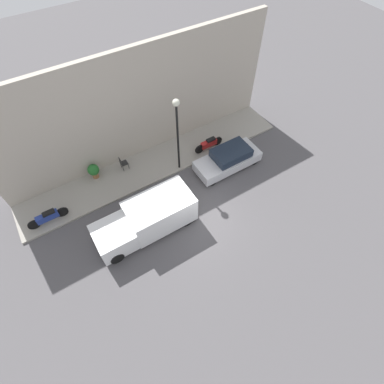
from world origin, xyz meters
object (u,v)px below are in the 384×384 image
(delivery_van, at_px, (146,219))
(motorcycle_red, at_px, (209,144))
(cafe_chair, at_px, (123,163))
(streetlamp, at_px, (177,124))
(potted_plant, at_px, (94,171))
(parked_car, at_px, (228,159))
(motorcycle_blue, at_px, (48,217))

(delivery_van, bearing_deg, motorcycle_red, -62.04)
(cafe_chair, bearing_deg, streetlamp, -119.61)
(motorcycle_red, relative_size, cafe_chair, 2.25)
(motorcycle_red, bearing_deg, potted_plant, 77.30)
(parked_car, relative_size, motorcycle_red, 2.03)
(parked_car, xyz_separation_m, streetlamp, (1.37, 2.59, 2.84))
(motorcycle_red, relative_size, streetlamp, 0.41)
(parked_car, bearing_deg, motorcycle_red, 7.38)
(parked_car, relative_size, delivery_van, 0.78)
(potted_plant, bearing_deg, motorcycle_red, -102.70)
(motorcycle_blue, relative_size, cafe_chair, 2.38)
(parked_car, bearing_deg, cafe_chair, 61.18)
(parked_car, xyz_separation_m, motorcycle_blue, (1.67, 10.29, -0.07))
(potted_plant, xyz_separation_m, cafe_chair, (-0.29, -1.68, -0.06))
(streetlamp, bearing_deg, motorcycle_blue, 87.82)
(potted_plant, bearing_deg, delivery_van, -167.02)
(parked_car, height_order, potted_plant, parked_car)
(parked_car, relative_size, streetlamp, 0.82)
(delivery_van, height_order, potted_plant, delivery_van)
(motorcycle_red, xyz_separation_m, cafe_chair, (1.27, 5.25, 0.08))
(delivery_van, height_order, streetlamp, streetlamp)
(motorcycle_blue, distance_m, potted_plant, 3.54)
(motorcycle_blue, height_order, streetlamp, streetlamp)
(motorcycle_blue, height_order, cafe_chair, cafe_chair)
(motorcycle_red, distance_m, cafe_chair, 5.40)
(potted_plant, bearing_deg, motorcycle_blue, 117.43)
(motorcycle_red, xyz_separation_m, potted_plant, (1.56, 6.93, 0.14))
(motorcycle_blue, xyz_separation_m, potted_plant, (1.63, -3.14, 0.13))
(streetlamp, height_order, cafe_chair, streetlamp)
(motorcycle_blue, relative_size, streetlamp, 0.43)
(delivery_van, distance_m, motorcycle_red, 6.64)
(cafe_chair, bearing_deg, motorcycle_red, -103.65)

